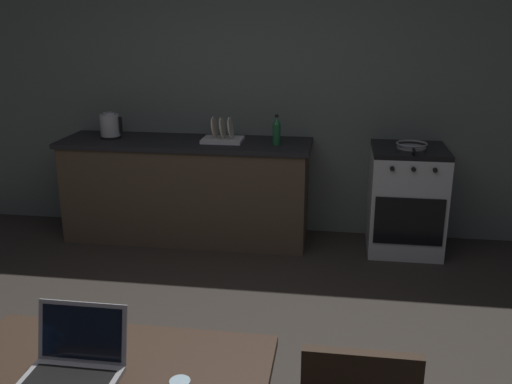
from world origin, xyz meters
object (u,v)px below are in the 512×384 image
at_px(laptop, 73,366).
at_px(electric_kettle, 110,126).
at_px(bottle, 277,131).
at_px(dish_rack, 223,136).
at_px(stove_oven, 406,199).
at_px(frying_pan, 412,145).

height_order(laptop, electric_kettle, electric_kettle).
relative_size(laptop, bottle, 1.28).
relative_size(laptop, electric_kettle, 1.43).
bearing_deg(bottle, dish_rack, 173.87).
relative_size(stove_oven, dish_rack, 2.60).
bearing_deg(dish_rack, electric_kettle, -180.00).
height_order(stove_oven, dish_rack, dish_rack).
bearing_deg(laptop, dish_rack, 104.25).
bearing_deg(dish_rack, bottle, -6.13).
bearing_deg(stove_oven, laptop, -114.65).
relative_size(electric_kettle, frying_pan, 0.53).
xyz_separation_m(stove_oven, laptop, (-1.43, -3.11, 0.36)).
bearing_deg(laptop, stove_oven, 77.33).
bearing_deg(stove_oven, frying_pan, -71.26).
height_order(electric_kettle, frying_pan, electric_kettle).
height_order(electric_kettle, bottle, bottle).
relative_size(laptop, dish_rack, 0.94).
relative_size(stove_oven, laptop, 2.76).
bearing_deg(frying_pan, laptop, -114.97).
bearing_deg(electric_kettle, laptop, -70.23).
bearing_deg(bottle, electric_kettle, 178.04).
distance_m(laptop, frying_pan, 3.41).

